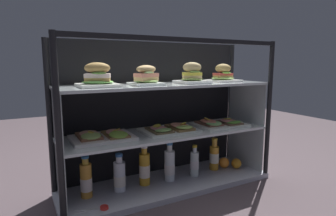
{
  "coord_description": "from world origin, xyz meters",
  "views": [
    {
      "loc": [
        -0.81,
        -1.51,
        0.78
      ],
      "look_at": [
        0.0,
        0.0,
        0.51
      ],
      "focal_mm": 30.08,
      "sensor_mm": 36.0,
      "label": 1
    }
  ],
  "objects_px": {
    "open_sandwich_tray_far_right": "(170,129)",
    "juice_bottle_back_right": "(145,169)",
    "plated_roll_sandwich_left_of_center": "(146,77)",
    "juice_bottle_front_right_end": "(194,163)",
    "plated_roll_sandwich_mid_right": "(98,78)",
    "plated_roll_sandwich_far_left": "(223,75)",
    "orange_fruit_beside_bottles": "(224,163)",
    "juice_bottle_tucked_behind": "(120,176)",
    "juice_bottle_front_middle": "(86,180)",
    "orange_fruit_near_left_post": "(236,163)",
    "kitchen_scissors": "(100,208)",
    "juice_bottle_near_post": "(170,165)",
    "open_sandwich_tray_near_left_corner": "(103,136)",
    "open_sandwich_tray_near_right_corner": "(219,123)",
    "plated_roll_sandwich_near_right_corner": "(192,76)",
    "juice_bottle_front_second": "(214,157)"
  },
  "relations": [
    {
      "from": "juice_bottle_tucked_behind",
      "to": "plated_roll_sandwich_far_left",
      "type": "bearing_deg",
      "value": 0.16
    },
    {
      "from": "orange_fruit_beside_bottles",
      "to": "kitchen_scissors",
      "type": "distance_m",
      "value": 0.96
    },
    {
      "from": "orange_fruit_beside_bottles",
      "to": "orange_fruit_near_left_post",
      "type": "distance_m",
      "value": 0.09
    },
    {
      "from": "orange_fruit_beside_bottles",
      "to": "plated_roll_sandwich_mid_right",
      "type": "bearing_deg",
      "value": -177.95
    },
    {
      "from": "open_sandwich_tray_far_right",
      "to": "juice_bottle_front_right_end",
      "type": "distance_m",
      "value": 0.32
    },
    {
      "from": "juice_bottle_tucked_behind",
      "to": "plated_roll_sandwich_mid_right",
      "type": "bearing_deg",
      "value": -165.04
    },
    {
      "from": "plated_roll_sandwich_far_left",
      "to": "orange_fruit_beside_bottles",
      "type": "bearing_deg",
      "value": -0.86
    },
    {
      "from": "plated_roll_sandwich_near_right_corner",
      "to": "orange_fruit_beside_bottles",
      "type": "height_order",
      "value": "plated_roll_sandwich_near_right_corner"
    },
    {
      "from": "open_sandwich_tray_far_right",
      "to": "open_sandwich_tray_near_right_corner",
      "type": "height_order",
      "value": "open_sandwich_tray_near_right_corner"
    },
    {
      "from": "orange_fruit_beside_bottles",
      "to": "open_sandwich_tray_near_left_corner",
      "type": "bearing_deg",
      "value": -179.38
    },
    {
      "from": "juice_bottle_front_right_end",
      "to": "orange_fruit_near_left_post",
      "type": "relative_size",
      "value": 2.95
    },
    {
      "from": "open_sandwich_tray_near_left_corner",
      "to": "orange_fruit_near_left_post",
      "type": "distance_m",
      "value": 1.0
    },
    {
      "from": "juice_bottle_front_middle",
      "to": "juice_bottle_front_right_end",
      "type": "xyz_separation_m",
      "value": [
        0.71,
        -0.02,
        -0.01
      ]
    },
    {
      "from": "juice_bottle_front_middle",
      "to": "open_sandwich_tray_near_right_corner",
      "type": "bearing_deg",
      "value": -3.04
    },
    {
      "from": "plated_roll_sandwich_far_left",
      "to": "open_sandwich_tray_near_right_corner",
      "type": "relative_size",
      "value": 0.57
    },
    {
      "from": "plated_roll_sandwich_far_left",
      "to": "open_sandwich_tray_near_left_corner",
      "type": "relative_size",
      "value": 0.57
    },
    {
      "from": "juice_bottle_back_right",
      "to": "juice_bottle_near_post",
      "type": "xyz_separation_m",
      "value": [
        0.17,
        -0.02,
        -0.0
      ]
    },
    {
      "from": "juice_bottle_tucked_behind",
      "to": "plated_roll_sandwich_left_of_center",
      "type": "bearing_deg",
      "value": -16.56
    },
    {
      "from": "juice_bottle_front_middle",
      "to": "kitchen_scissors",
      "type": "relative_size",
      "value": 1.37
    },
    {
      "from": "juice_bottle_near_post",
      "to": "orange_fruit_beside_bottles",
      "type": "bearing_deg",
      "value": 0.99
    },
    {
      "from": "juice_bottle_front_right_end",
      "to": "juice_bottle_back_right",
      "type": "bearing_deg",
      "value": 176.0
    },
    {
      "from": "plated_roll_sandwich_mid_right",
      "to": "juice_bottle_front_right_end",
      "type": "distance_m",
      "value": 0.86
    },
    {
      "from": "open_sandwich_tray_far_right",
      "to": "kitchen_scissors",
      "type": "distance_m",
      "value": 0.61
    },
    {
      "from": "plated_roll_sandwich_far_left",
      "to": "juice_bottle_front_middle",
      "type": "bearing_deg",
      "value": 179.56
    },
    {
      "from": "juice_bottle_front_right_end",
      "to": "juice_bottle_front_middle",
      "type": "bearing_deg",
      "value": 178.1
    },
    {
      "from": "plated_roll_sandwich_mid_right",
      "to": "plated_roll_sandwich_far_left",
      "type": "bearing_deg",
      "value": 2.16
    },
    {
      "from": "open_sandwich_tray_near_left_corner",
      "to": "open_sandwich_tray_near_right_corner",
      "type": "relative_size",
      "value": 1.0
    },
    {
      "from": "open_sandwich_tray_near_right_corner",
      "to": "juice_bottle_front_right_end",
      "type": "height_order",
      "value": "open_sandwich_tray_near_right_corner"
    },
    {
      "from": "open_sandwich_tray_near_left_corner",
      "to": "orange_fruit_beside_bottles",
      "type": "bearing_deg",
      "value": 0.62
    },
    {
      "from": "juice_bottle_front_right_end",
      "to": "open_sandwich_tray_near_left_corner",
      "type": "bearing_deg",
      "value": 179.41
    },
    {
      "from": "plated_roll_sandwich_left_of_center",
      "to": "open_sandwich_tray_far_right",
      "type": "xyz_separation_m",
      "value": [
        0.17,
        0.02,
        -0.32
      ]
    },
    {
      "from": "juice_bottle_near_post",
      "to": "juice_bottle_tucked_behind",
      "type": "bearing_deg",
      "value": 178.94
    },
    {
      "from": "juice_bottle_front_right_end",
      "to": "orange_fruit_beside_bottles",
      "type": "distance_m",
      "value": 0.27
    },
    {
      "from": "plated_roll_sandwich_mid_right",
      "to": "juice_bottle_back_right",
      "type": "bearing_deg",
      "value": 8.34
    },
    {
      "from": "plated_roll_sandwich_left_of_center",
      "to": "orange_fruit_beside_bottles",
      "type": "bearing_deg",
      "value": 4.47
    },
    {
      "from": "juice_bottle_near_post",
      "to": "orange_fruit_beside_bottles",
      "type": "relative_size",
      "value": 3.38
    },
    {
      "from": "plated_roll_sandwich_mid_right",
      "to": "open_sandwich_tray_near_left_corner",
      "type": "xyz_separation_m",
      "value": [
        0.02,
        0.02,
        -0.32
      ]
    },
    {
      "from": "plated_roll_sandwich_mid_right",
      "to": "juice_bottle_front_right_end",
      "type": "xyz_separation_m",
      "value": [
        0.63,
        0.02,
        -0.58
      ]
    },
    {
      "from": "open_sandwich_tray_far_right",
      "to": "juice_bottle_back_right",
      "type": "distance_m",
      "value": 0.29
    },
    {
      "from": "plated_roll_sandwich_mid_right",
      "to": "juice_bottle_near_post",
      "type": "distance_m",
      "value": 0.72
    },
    {
      "from": "plated_roll_sandwich_left_of_center",
      "to": "juice_bottle_front_middle",
      "type": "xyz_separation_m",
      "value": [
        -0.35,
        0.06,
        -0.57
      ]
    },
    {
      "from": "juice_bottle_front_right_end",
      "to": "plated_roll_sandwich_left_of_center",
      "type": "bearing_deg",
      "value": -174.71
    },
    {
      "from": "plated_roll_sandwich_far_left",
      "to": "orange_fruit_beside_bottles",
      "type": "height_order",
      "value": "plated_roll_sandwich_far_left"
    },
    {
      "from": "juice_bottle_near_post",
      "to": "juice_bottle_front_right_end",
      "type": "height_order",
      "value": "juice_bottle_near_post"
    },
    {
      "from": "plated_roll_sandwich_far_left",
      "to": "juice_bottle_front_second",
      "type": "xyz_separation_m",
      "value": [
        -0.05,
        0.01,
        -0.57
      ]
    },
    {
      "from": "juice_bottle_front_second",
      "to": "kitchen_scissors",
      "type": "relative_size",
      "value": 1.29
    },
    {
      "from": "juice_bottle_front_right_end",
      "to": "plated_roll_sandwich_mid_right",
      "type": "bearing_deg",
      "value": -178.51
    },
    {
      "from": "plated_roll_sandwich_near_right_corner",
      "to": "juice_bottle_near_post",
      "type": "height_order",
      "value": "plated_roll_sandwich_near_right_corner"
    },
    {
      "from": "plated_roll_sandwich_left_of_center",
      "to": "open_sandwich_tray_near_left_corner",
      "type": "xyz_separation_m",
      "value": [
        -0.25,
        0.04,
        -0.32
      ]
    },
    {
      "from": "plated_roll_sandwich_mid_right",
      "to": "kitchen_scissors",
      "type": "distance_m",
      "value": 0.68
    }
  ]
}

